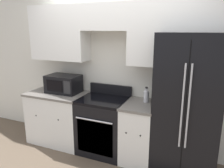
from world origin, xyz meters
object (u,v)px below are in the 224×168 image
refrigerator (187,105)px  bottle (146,96)px  oven_range (104,125)px  microwave (64,84)px

refrigerator → bottle: 0.59m
oven_range → microwave: 0.96m
refrigerator → microwave: bearing=179.5°
oven_range → refrigerator: 1.32m
microwave → oven_range: bearing=-4.6°
oven_range → bottle: (0.64, 0.12, 0.53)m
oven_range → microwave: microwave is taller
oven_range → refrigerator: (1.22, 0.04, 0.50)m
refrigerator → bottle: refrigerator is taller
oven_range → bottle: size_ratio=4.59×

